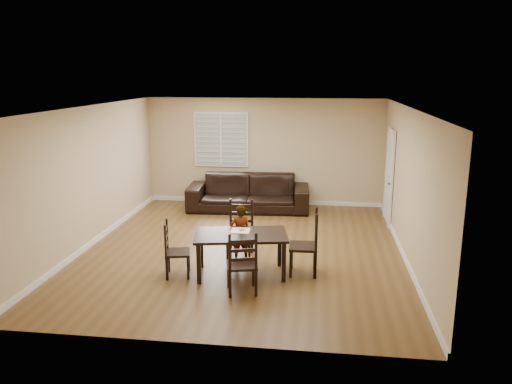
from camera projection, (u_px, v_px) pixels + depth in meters
ground at (243, 249)px, 9.62m from camera, size 7.00×7.00×0.00m
room at (246, 155)px, 9.37m from camera, size 6.04×7.04×2.72m
dining_table at (241, 239)px, 8.26m from camera, size 1.65×1.11×0.71m
chair_near at (241, 230)px, 9.25m from camera, size 0.47×0.44×1.04m
chair_far at (243, 267)px, 7.51m from camera, size 0.54×0.52×1.01m
chair_left at (171, 252)px, 8.25m from camera, size 0.48×0.50×0.94m
chair_right at (311, 245)px, 8.33m from camera, size 0.47×0.50×1.10m
child at (240, 234)px, 8.82m from camera, size 0.46×0.39×1.06m
napkin at (241, 230)px, 8.41m from camera, size 0.33×0.33×0.00m
donut at (242, 229)px, 8.40m from camera, size 0.10×0.10×0.04m
sofa at (248, 193)px, 12.28m from camera, size 3.01×1.32×0.86m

